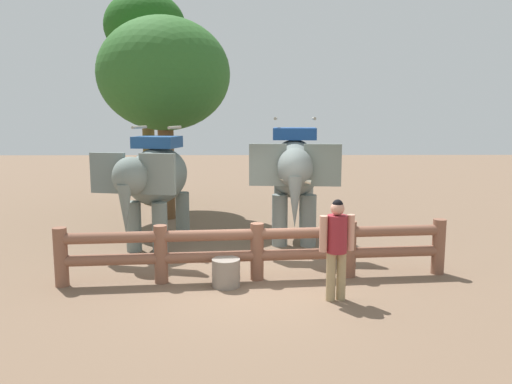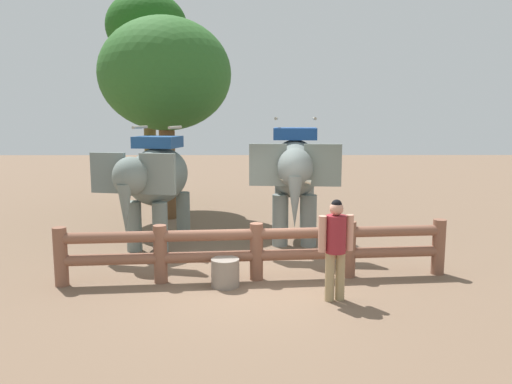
% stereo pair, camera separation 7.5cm
% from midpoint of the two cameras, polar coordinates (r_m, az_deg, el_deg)
% --- Properties ---
extents(ground_plane, '(60.00, 60.00, 0.00)m').
position_cam_midpoint_polar(ground_plane, '(9.23, -0.10, -10.20)').
color(ground_plane, brown).
extents(log_fence, '(7.12, 0.88, 1.05)m').
position_cam_midpoint_polar(log_fence, '(9.26, -0.12, -6.24)').
color(log_fence, brown).
rests_on(log_fence, ground).
extents(elephant_near_left, '(1.98, 3.27, 2.74)m').
position_cam_midpoint_polar(elephant_near_left, '(11.72, -11.49, 1.40)').
color(elephant_near_left, slate).
rests_on(elephant_near_left, ground).
extents(elephant_center, '(1.96, 3.44, 2.94)m').
position_cam_midpoint_polar(elephant_center, '(12.07, 4.15, 2.27)').
color(elephant_center, slate).
rests_on(elephant_center, ground).
extents(tourist_woman_in_black, '(0.58, 0.38, 1.66)m').
position_cam_midpoint_polar(tourist_woman_in_black, '(8.25, 8.82, -5.64)').
color(tourist_woman_in_black, tan).
rests_on(tourist_woman_in_black, ground).
extents(tree_far_left, '(3.72, 3.72, 5.71)m').
position_cam_midpoint_polar(tree_far_left, '(14.83, -10.45, 12.78)').
color(tree_far_left, brown).
rests_on(tree_far_left, ground).
extents(tree_back_center, '(2.62, 2.62, 6.95)m').
position_cam_midpoint_polar(tree_back_center, '(17.60, -12.48, 17.19)').
color(tree_back_center, brown).
rests_on(tree_back_center, ground).
extents(feed_bucket, '(0.50, 0.50, 0.49)m').
position_cam_midpoint_polar(feed_bucket, '(9.02, -3.64, -9.03)').
color(feed_bucket, gray).
rests_on(feed_bucket, ground).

